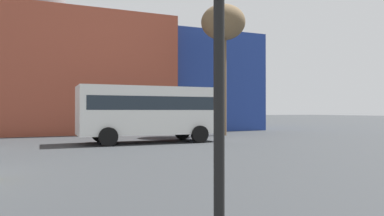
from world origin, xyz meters
name	(u,v)px	position (x,y,z in m)	size (l,w,h in m)	color
building_backdrop	(37,78)	(2.44, 19.74, 4.05)	(33.62, 12.25, 10.20)	#9E4733
white_bus	(149,110)	(7.64, 7.34, 1.62)	(6.80, 2.62, 2.72)	white
bare_tree_0	(223,26)	(13.38, 10.39, 6.95)	(2.81, 2.81, 8.31)	brown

